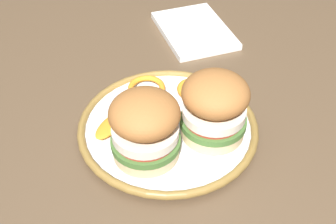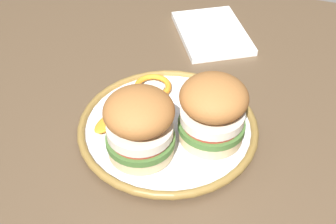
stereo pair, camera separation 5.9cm
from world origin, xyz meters
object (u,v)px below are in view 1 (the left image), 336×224
(sandwich_half_left, at_px, (214,106))
(sandwich_half_right, at_px, (145,127))
(dining_table, at_px, (203,178))
(dinner_plate, at_px, (168,127))

(sandwich_half_left, xyz_separation_m, sandwich_half_right, (0.08, 0.06, 0.00))
(dining_table, distance_m, sandwich_half_right, 0.20)
(dinner_plate, distance_m, sandwich_half_right, 0.09)
(sandwich_half_right, bearing_deg, dinner_plate, -104.63)
(dining_table, distance_m, sandwich_half_left, 0.17)
(dining_table, height_order, dinner_plate, dinner_plate)
(dining_table, xyz_separation_m, sandwich_half_left, (-0.01, 0.01, 0.17))
(dinner_plate, relative_size, sandwich_half_left, 2.07)
(sandwich_half_left, distance_m, sandwich_half_right, 0.10)
(dinner_plate, bearing_deg, sandwich_half_right, 75.37)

